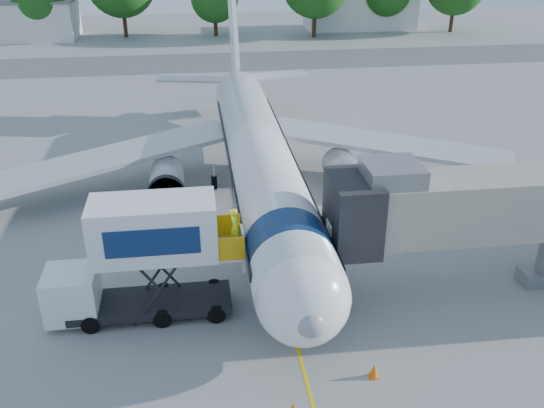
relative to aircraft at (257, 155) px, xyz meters
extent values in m
plane|color=gray|center=(0.00, -4.12, -2.95)|extent=(160.00, 160.00, 0.00)
cube|color=yellow|center=(0.00, -4.12, -2.94)|extent=(0.15, 70.00, 0.01)
cube|color=#59595B|center=(0.00, 37.88, -2.94)|extent=(120.00, 10.00, 0.01)
cylinder|color=white|center=(0.00, -1.12, 0.05)|extent=(3.70, 28.00, 3.70)
sphere|color=white|center=(0.00, -15.12, 0.05)|extent=(3.70, 3.70, 3.70)
sphere|color=gray|center=(0.00, -16.67, 0.05)|extent=(1.10, 1.10, 1.10)
cone|color=white|center=(0.00, 15.88, 0.05)|extent=(3.70, 6.00, 3.70)
cube|color=white|center=(0.00, 16.88, 4.25)|extent=(0.35, 7.26, 8.29)
cube|color=#AEB1B3|center=(9.00, 2.38, -0.65)|extent=(16.17, 9.32, 1.42)
cube|color=#AEB1B3|center=(-9.00, 2.38, -0.65)|extent=(16.17, 9.32, 1.42)
cylinder|color=#999BA0|center=(5.50, 0.38, -1.65)|extent=(2.10, 3.60, 2.10)
cylinder|color=#999BA0|center=(-5.50, 0.38, -1.65)|extent=(2.10, 3.60, 2.10)
cube|color=black|center=(0.00, -15.42, 0.50)|extent=(2.60, 1.39, 0.81)
cylinder|color=#0B234F|center=(0.00, -12.12, 0.05)|extent=(3.73, 2.00, 3.73)
cylinder|color=silver|center=(0.00, -13.62, -2.20)|extent=(0.16, 0.16, 1.50)
cylinder|color=black|center=(0.00, -13.62, -2.63)|extent=(0.25, 0.64, 0.64)
cylinder|color=black|center=(2.60, 1.88, -2.50)|extent=(0.35, 0.90, 0.90)
cylinder|color=black|center=(-2.60, 1.88, -2.50)|extent=(0.35, 0.90, 0.90)
cube|color=#AAA291|center=(9.00, -11.12, 1.45)|extent=(13.60, 2.60, 2.80)
cube|color=black|center=(2.90, -11.12, 1.45)|extent=(2.00, 3.20, 3.20)
cube|color=slate|center=(4.50, -11.12, 3.25)|extent=(2.40, 2.40, 0.80)
cube|color=slate|center=(12.50, -11.12, -2.60)|extent=(2.20, 1.20, 0.70)
cylinder|color=black|center=(11.60, -11.12, -2.60)|extent=(0.30, 0.70, 0.70)
cube|color=black|center=(-6.00, -11.12, -2.40)|extent=(7.00, 2.30, 0.35)
cube|color=white|center=(-9.30, -11.12, -1.60)|extent=(2.20, 2.20, 2.10)
cube|color=black|center=(-9.30, -11.12, -1.15)|extent=(1.90, 2.10, 0.70)
cube|color=white|center=(-5.60, -11.12, 1.30)|extent=(5.20, 2.40, 2.50)
cube|color=#0B234F|center=(-5.60, -12.34, 1.30)|extent=(3.80, 0.04, 1.20)
cube|color=silver|center=(-2.45, -11.12, 0.10)|extent=(1.10, 2.20, 0.10)
cube|color=#E3A00B|center=(-2.45, -12.17, 0.65)|extent=(1.10, 0.06, 1.10)
cube|color=#E3A00B|center=(-2.45, -10.07, 0.65)|extent=(1.10, 0.06, 1.10)
cylinder|color=black|center=(-3.20, -12.17, -2.55)|extent=(0.80, 0.25, 0.80)
cylinder|color=black|center=(-3.20, -10.07, -2.55)|extent=(0.80, 0.25, 0.80)
cylinder|color=black|center=(-8.50, -12.17, -2.55)|extent=(0.80, 0.25, 0.80)
cylinder|color=black|center=(-8.50, -10.07, -2.55)|extent=(0.80, 0.25, 0.80)
imported|color=#E5FF1A|center=(-2.20, -11.12, 1.08)|extent=(0.48, 0.70, 1.85)
cone|color=orange|center=(2.60, -16.43, -2.63)|extent=(0.40, 0.40, 0.64)
cube|color=orange|center=(2.60, -16.43, -2.93)|extent=(0.36, 0.36, 0.04)
cube|color=silver|center=(-28.00, 55.88, -0.45)|extent=(18.00, 8.00, 5.00)
cube|color=slate|center=(-28.00, 55.88, 2.20)|extent=(18.40, 8.40, 0.30)
cube|color=silver|center=(22.00, 57.88, -0.45)|extent=(16.00, 7.00, 5.00)
cylinder|color=#382314|center=(-23.23, 54.47, -1.39)|extent=(0.56, 0.56, 3.12)
cylinder|color=#382314|center=(-12.36, 55.14, -0.81)|extent=(0.56, 0.56, 4.27)
cylinder|color=#382314|center=(0.21, 54.27, -1.47)|extent=(0.56, 0.56, 2.96)
cylinder|color=#382314|center=(13.82, 51.50, -0.86)|extent=(0.56, 0.56, 4.17)
cylinder|color=#382314|center=(25.13, 55.27, -1.34)|extent=(0.56, 0.56, 3.21)
cylinder|color=#382314|center=(34.51, 52.93, -1.04)|extent=(0.56, 0.56, 3.81)
camera|label=1|loc=(-3.70, -33.76, 13.24)|focal=40.00mm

